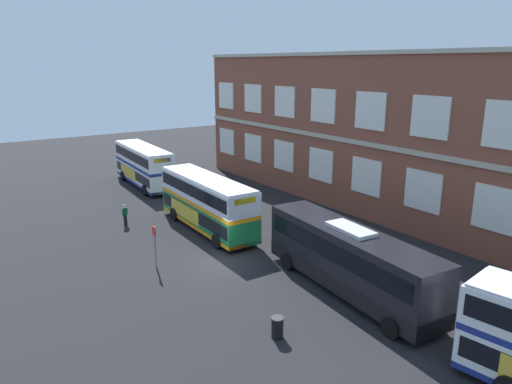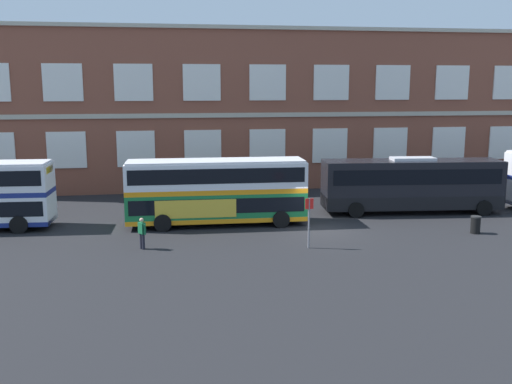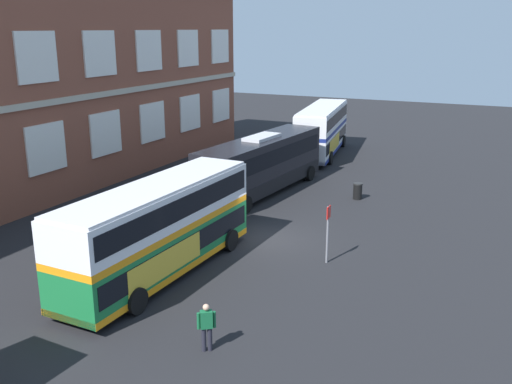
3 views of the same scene
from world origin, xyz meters
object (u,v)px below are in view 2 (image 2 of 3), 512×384
at_px(bus_stand_flag, 309,218).
at_px(double_decker_middle, 216,191).
at_px(waiting_passenger, 142,232).
at_px(touring_coach, 412,185).
at_px(station_litter_bin, 476,225).

bearing_deg(bus_stand_flag, double_decker_middle, 125.62).
relative_size(waiting_passenger, bus_stand_flag, 0.63).
relative_size(touring_coach, waiting_passenger, 7.17).
bearing_deg(touring_coach, station_litter_bin, -76.74).
height_order(bus_stand_flag, station_litter_bin, bus_stand_flag).
bearing_deg(bus_stand_flag, waiting_passenger, 172.09).
height_order(double_decker_middle, station_litter_bin, double_decker_middle).
relative_size(double_decker_middle, bus_stand_flag, 4.10).
distance_m(bus_stand_flag, station_litter_bin, 10.61).
bearing_deg(station_litter_bin, bus_stand_flag, -171.85).
xyz_separation_m(double_decker_middle, bus_stand_flag, (4.35, -6.07, -0.51)).
relative_size(double_decker_middle, touring_coach, 0.91).
bearing_deg(bus_stand_flag, touring_coach, 39.53).
distance_m(waiting_passenger, bus_stand_flag, 8.89).
bearing_deg(waiting_passenger, station_litter_bin, 0.82).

